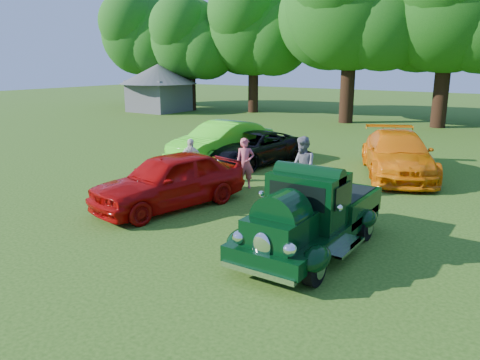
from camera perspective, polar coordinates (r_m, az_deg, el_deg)
The scene contains 10 objects.
ground at distance 10.94m, azimuth -1.21°, elevation -8.06°, with size 120.00×120.00×0.00m, color #254A11.
hero_pickup at distance 10.62m, azimuth 8.73°, elevation -4.36°, with size 2.19×4.70×1.84m.
red_convertible at distance 13.72m, azimuth -8.63°, elevation -0.02°, with size 1.90×4.71×1.61m, color #A30806.
back_car_lime at distance 19.83m, azimuth -2.29°, elevation 4.66°, with size 1.77×5.07×1.67m, color #3FD91C.
back_car_black at distance 19.40m, azimuth 1.65°, elevation 3.93°, with size 2.20×4.76×1.32m, color black.
back_car_orange at distance 18.31m, azimuth 18.65°, elevation 3.00°, with size 2.26×5.55×1.61m, color orange.
spectator_pink at distance 15.60m, azimuth 0.63°, elevation 2.05°, with size 0.62×0.41×1.69m, color #CE5560.
spectator_grey at distance 14.68m, azimuth 7.60°, elevation 1.58°, with size 0.93×0.72×1.91m, color gray.
spectator_white at distance 16.41m, azimuth -6.06°, elevation 2.35°, with size 0.91×0.38×1.56m, color white.
gazebo at distance 40.42m, azimuth -9.92°, elevation 11.64°, with size 6.40×6.40×3.90m.
Camera 1 is at (5.82, -8.27, 4.17)m, focal length 35.00 mm.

